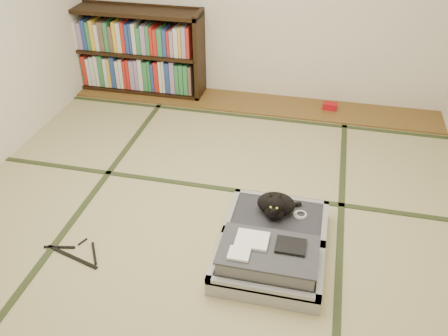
# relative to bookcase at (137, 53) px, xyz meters

# --- Properties ---
(floor) EXTENTS (4.50, 4.50, 0.00)m
(floor) POSITION_rel_bookcase_xyz_m (1.35, -2.07, -0.45)
(floor) COLOR tan
(floor) RESTS_ON ground
(wood_strip) EXTENTS (4.00, 0.50, 0.02)m
(wood_strip) POSITION_rel_bookcase_xyz_m (1.35, -0.07, -0.44)
(wood_strip) COLOR brown
(wood_strip) RESTS_ON ground
(red_item) EXTENTS (0.15, 0.10, 0.07)m
(red_item) POSITION_rel_bookcase_xyz_m (2.18, -0.04, -0.40)
(red_item) COLOR #AE0D18
(red_item) RESTS_ON wood_strip
(room_shell) EXTENTS (4.50, 4.50, 4.50)m
(room_shell) POSITION_rel_bookcase_xyz_m (1.35, -2.07, 1.01)
(room_shell) COLOR white
(room_shell) RESTS_ON ground
(tatami_borders) EXTENTS (4.00, 4.50, 0.01)m
(tatami_borders) POSITION_rel_bookcase_xyz_m (1.35, -1.57, -0.45)
(tatami_borders) COLOR #2D381E
(tatami_borders) RESTS_ON ground
(bookcase) EXTENTS (1.50, 0.34, 0.97)m
(bookcase) POSITION_rel_bookcase_xyz_m (0.00, 0.00, 0.00)
(bookcase) COLOR black
(bookcase) RESTS_ON wood_strip
(suitcase) EXTENTS (0.72, 0.96, 0.28)m
(suitcase) POSITION_rel_bookcase_xyz_m (1.88, -2.36, -0.35)
(suitcase) COLOR #A0A0A4
(suitcase) RESTS_ON floor
(cat) EXTENTS (0.32, 0.32, 0.26)m
(cat) POSITION_rel_bookcase_xyz_m (1.86, -2.07, -0.22)
(cat) COLOR black
(cat) RESTS_ON suitcase
(cable_coil) EXTENTS (0.10, 0.10, 0.02)m
(cable_coil) POSITION_rel_bookcase_xyz_m (2.04, -2.03, -0.30)
(cable_coil) COLOR white
(cable_coil) RESTS_ON suitcase
(hanger) EXTENTS (0.46, 0.27, 0.01)m
(hanger) POSITION_rel_bookcase_xyz_m (0.53, -2.64, -0.44)
(hanger) COLOR black
(hanger) RESTS_ON floor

